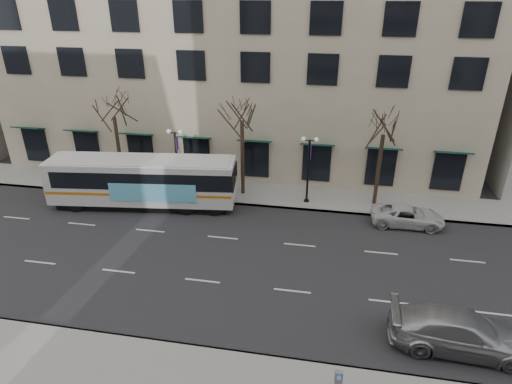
% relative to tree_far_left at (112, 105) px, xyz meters
% --- Properties ---
extents(ground, '(160.00, 160.00, 0.00)m').
position_rel_tree_far_left_xyz_m(ground, '(10.00, -8.80, -6.70)').
color(ground, black).
rests_on(ground, ground).
extents(sidewalk_far, '(80.00, 4.00, 0.15)m').
position_rel_tree_far_left_xyz_m(sidewalk_far, '(15.00, 0.20, -6.62)').
color(sidewalk_far, gray).
rests_on(sidewalk_far, ground).
extents(building_hotel, '(40.00, 20.00, 24.00)m').
position_rel_tree_far_left_xyz_m(building_hotel, '(8.00, 12.20, 5.30)').
color(building_hotel, tan).
rests_on(building_hotel, ground).
extents(tree_far_left, '(3.60, 3.60, 8.34)m').
position_rel_tree_far_left_xyz_m(tree_far_left, '(0.00, 0.00, 0.00)').
color(tree_far_left, black).
rests_on(tree_far_left, ground).
extents(tree_far_mid, '(3.60, 3.60, 8.55)m').
position_rel_tree_far_left_xyz_m(tree_far_mid, '(10.00, 0.00, 0.21)').
color(tree_far_mid, black).
rests_on(tree_far_mid, ground).
extents(tree_far_right, '(3.60, 3.60, 8.06)m').
position_rel_tree_far_left_xyz_m(tree_far_right, '(20.00, 0.00, -0.28)').
color(tree_far_right, black).
rests_on(tree_far_right, ground).
extents(lamp_post_left, '(1.22, 0.45, 5.21)m').
position_rel_tree_far_left_xyz_m(lamp_post_left, '(5.01, -0.60, -3.75)').
color(lamp_post_left, black).
rests_on(lamp_post_left, ground).
extents(lamp_post_right, '(1.22, 0.45, 5.21)m').
position_rel_tree_far_left_xyz_m(lamp_post_right, '(15.01, -0.60, -3.75)').
color(lamp_post_right, black).
rests_on(lamp_post_right, ground).
extents(city_bus, '(13.77, 4.53, 3.66)m').
position_rel_tree_far_left_xyz_m(city_bus, '(3.26, -2.99, -4.70)').
color(city_bus, silver).
rests_on(city_bus, ground).
extents(silver_car, '(6.26, 2.75, 1.79)m').
position_rel_tree_far_left_xyz_m(silver_car, '(22.73, -13.70, -5.80)').
color(silver_car, '#AAACB2').
rests_on(silver_car, ground).
extents(white_pickup, '(4.85, 2.26, 1.35)m').
position_rel_tree_far_left_xyz_m(white_pickup, '(21.99, -2.60, -6.03)').
color(white_pickup, silver).
rests_on(white_pickup, ground).
extents(pay_station, '(0.31, 0.22, 1.42)m').
position_rel_tree_far_left_xyz_m(pay_station, '(17.38, -17.51, -5.52)').
color(pay_station, slate).
rests_on(pay_station, sidewalk_near).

